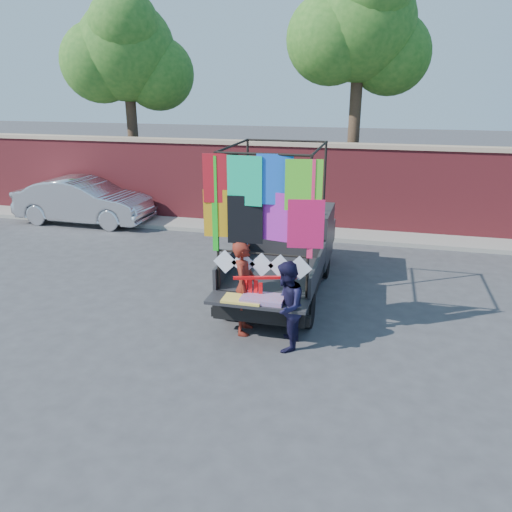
% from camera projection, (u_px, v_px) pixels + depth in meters
% --- Properties ---
extents(ground, '(90.00, 90.00, 0.00)m').
position_uv_depth(ground, '(259.00, 331.00, 9.04)').
color(ground, '#38383A').
rests_on(ground, ground).
extents(brick_wall, '(30.00, 0.45, 2.61)m').
position_uv_depth(brick_wall, '(314.00, 186.00, 15.02)').
color(brick_wall, maroon).
rests_on(brick_wall, ground).
extents(curb, '(30.00, 1.20, 0.12)m').
position_uv_depth(curb, '(310.00, 232.00, 14.79)').
color(curb, gray).
rests_on(curb, ground).
extents(tree_left, '(4.20, 3.30, 7.05)m').
position_uv_depth(tree_left, '(126.00, 55.00, 16.30)').
color(tree_left, '#38281C').
rests_on(tree_left, ground).
extents(tree_mid, '(4.20, 3.30, 7.73)m').
position_uv_depth(tree_mid, '(361.00, 30.00, 14.38)').
color(tree_mid, '#38281C').
rests_on(tree_mid, ground).
extents(pickup_truck, '(2.03, 5.09, 3.20)m').
position_uv_depth(pickup_truck, '(288.00, 248.00, 10.96)').
color(pickup_truck, black).
rests_on(pickup_truck, ground).
extents(sedan, '(4.36, 1.55, 1.43)m').
position_uv_depth(sedan, '(84.00, 201.00, 15.84)').
color(sedan, silver).
rests_on(sedan, ground).
extents(woman, '(0.47, 0.66, 1.72)m').
position_uv_depth(woman, '(244.00, 287.00, 8.74)').
color(woman, maroon).
rests_on(woman, ground).
extents(man, '(0.62, 0.77, 1.53)m').
position_uv_depth(man, '(286.00, 306.00, 8.21)').
color(man, black).
rests_on(man, ground).
extents(streamer_bundle, '(1.03, 0.35, 0.72)m').
position_uv_depth(streamer_bundle, '(258.00, 289.00, 8.45)').
color(streamer_bundle, red).
rests_on(streamer_bundle, ground).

